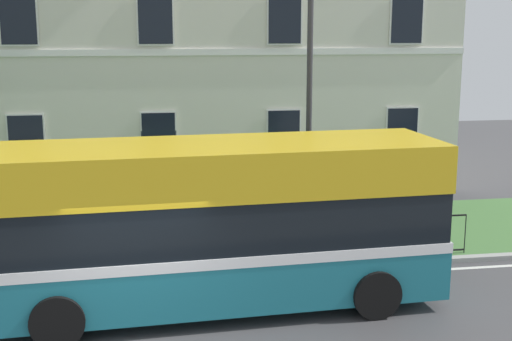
# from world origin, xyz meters

# --- Properties ---
(iron_verge_railing) EXTENTS (14.34, 0.04, 0.97)m
(iron_verge_railing) POSITION_xyz_m (0.60, 4.40, 0.62)
(iron_verge_railing) COLOR black
(iron_verge_railing) RESTS_ON ground_plane
(single_decker_bus) EXTENTS (9.09, 3.00, 3.31)m
(single_decker_bus) POSITION_xyz_m (1.47, 2.32, 1.74)
(single_decker_bus) COLOR #1C6F80
(single_decker_bus) RESTS_ON ground_plane
(street_lamp_post) EXTENTS (0.36, 0.24, 7.83)m
(street_lamp_post) POSITION_xyz_m (4.11, 5.53, 4.54)
(street_lamp_post) COLOR #333338
(street_lamp_post) RESTS_ON ground_plane
(litter_bin) EXTENTS (0.55, 0.55, 1.22)m
(litter_bin) POSITION_xyz_m (-2.33, 5.14, 0.73)
(litter_bin) COLOR black
(litter_bin) RESTS_ON ground_plane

